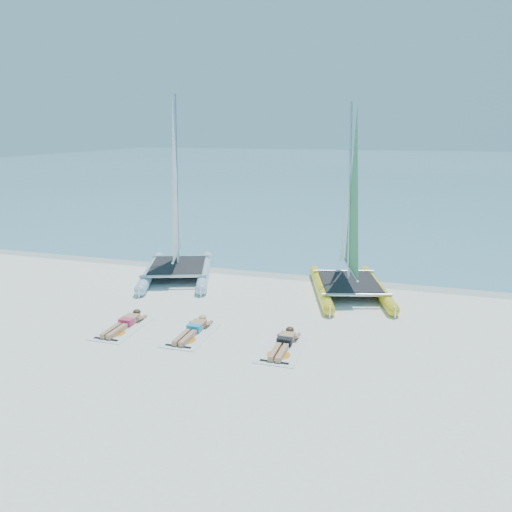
# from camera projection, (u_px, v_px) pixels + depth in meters

# --- Properties ---
(ground) EXTENTS (140.00, 140.00, 0.00)m
(ground) POSITION_uv_depth(u_px,v_px,m) (218.00, 325.00, 13.84)
(ground) COLOR white
(ground) RESTS_ON ground
(sea) EXTENTS (140.00, 115.00, 0.01)m
(sea) POSITION_uv_depth(u_px,v_px,m) (377.00, 166.00, 72.15)
(sea) COLOR #75B8C3
(sea) RESTS_ON ground
(wet_sand_strip) EXTENTS (140.00, 1.40, 0.01)m
(wet_sand_strip) POSITION_uv_depth(u_px,v_px,m) (271.00, 272.00, 18.93)
(wet_sand_strip) COLOR silver
(wet_sand_strip) RESTS_ON ground
(catamaran_blue) EXTENTS (3.90, 5.46, 6.76)m
(catamaran_blue) POSITION_uv_depth(u_px,v_px,m) (176.00, 222.00, 18.03)
(catamaran_blue) COLOR #AED4E5
(catamaran_blue) RESTS_ON ground
(catamaran_yellow) EXTENTS (3.46, 5.13, 6.37)m
(catamaran_yellow) POSITION_uv_depth(u_px,v_px,m) (350.00, 231.00, 16.49)
(catamaran_yellow) COLOR yellow
(catamaran_yellow) RESTS_ON ground
(towel_a) EXTENTS (1.00, 1.85, 0.02)m
(towel_a) POSITION_uv_depth(u_px,v_px,m) (122.00, 329.00, 13.58)
(towel_a) COLOR white
(towel_a) RESTS_ON ground
(sunbather_a) EXTENTS (0.37, 1.73, 0.26)m
(sunbather_a) POSITION_uv_depth(u_px,v_px,m) (125.00, 322.00, 13.73)
(sunbather_a) COLOR tan
(sunbather_a) RESTS_ON towel_a
(towel_b) EXTENTS (1.00, 1.85, 0.02)m
(towel_b) POSITION_uv_depth(u_px,v_px,m) (191.00, 335.00, 13.16)
(towel_b) COLOR white
(towel_b) RESTS_ON ground
(sunbather_b) EXTENTS (0.37, 1.73, 0.26)m
(sunbather_b) POSITION_uv_depth(u_px,v_px,m) (194.00, 329.00, 13.31)
(sunbather_b) COLOR tan
(sunbather_b) RESTS_ON towel_b
(towel_c) EXTENTS (1.00, 1.85, 0.02)m
(towel_c) POSITION_uv_depth(u_px,v_px,m) (282.00, 349.00, 12.32)
(towel_c) COLOR white
(towel_c) RESTS_ON ground
(sunbather_c) EXTENTS (0.37, 1.73, 0.26)m
(sunbather_c) POSITION_uv_depth(u_px,v_px,m) (284.00, 342.00, 12.47)
(sunbather_c) COLOR tan
(sunbather_c) RESTS_ON towel_c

